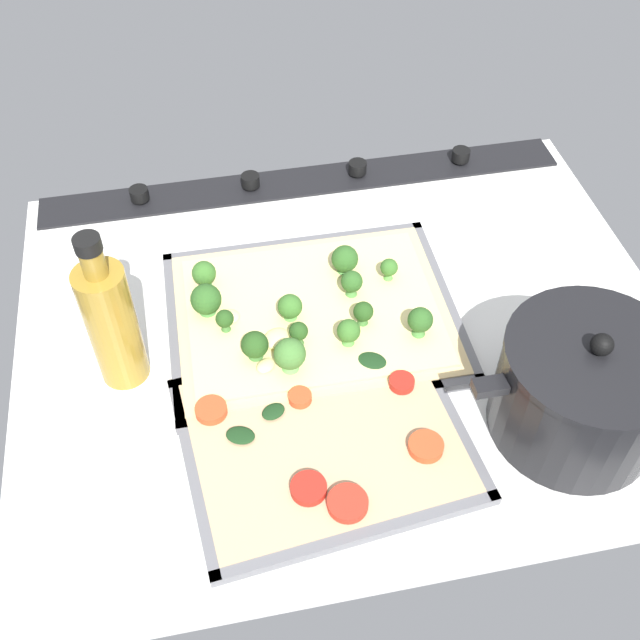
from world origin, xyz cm
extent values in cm
cube|color=silver|center=(0.00, 0.00, -1.50)|extent=(83.61, 67.51, 3.00)
cube|color=black|center=(0.00, -30.26, 0.40)|extent=(80.26, 7.00, 0.80)
cylinder|color=black|center=(-25.08, -30.26, 1.70)|extent=(2.80, 2.80, 1.80)
cylinder|color=black|center=(-8.36, -30.26, 1.70)|extent=(2.80, 2.80, 1.80)
cylinder|color=black|center=(8.36, -30.26, 1.70)|extent=(2.80, 2.80, 1.80)
cylinder|color=black|center=(25.08, -30.26, 1.70)|extent=(2.80, 2.80, 1.80)
cube|color=slate|center=(4.13, -1.98, 0.25)|extent=(37.13, 29.59, 0.50)
cube|color=slate|center=(4.01, -16.02, 0.65)|extent=(36.89, 1.51, 1.30)
cube|color=slate|center=(4.25, 12.05, 0.65)|extent=(36.89, 1.51, 1.30)
cube|color=slate|center=(-13.71, -1.83, 0.65)|extent=(1.45, 29.28, 1.30)
cube|color=slate|center=(21.97, -2.13, 0.65)|extent=(1.45, 29.28, 1.30)
cube|color=#D3B77F|center=(4.13, -1.98, 1.00)|extent=(34.71, 27.17, 1.00)
cube|color=#EFDB8C|center=(4.13, -1.98, 1.70)|extent=(31.93, 24.46, 0.40)
cone|color=#4D8B3F|center=(17.31, -4.27, 2.31)|extent=(2.17, 2.17, 0.82)
sphere|color=#2D5B23|center=(17.31, -4.27, 4.20)|extent=(3.94, 3.94, 3.94)
cone|color=#4D8B3F|center=(-1.35, -3.76, 2.52)|extent=(1.56, 1.56, 1.24)
sphere|color=#2D5B23|center=(-1.35, -3.76, 4.20)|extent=(2.83, 2.83, 2.83)
cone|color=#5B9F46|center=(-6.80, -5.63, 2.47)|extent=(1.28, 1.28, 1.15)
sphere|color=#386B28|center=(-6.80, -5.63, 3.92)|extent=(2.33, 2.33, 2.33)
cone|color=#4D8B3F|center=(-8.03, 4.54, 2.59)|extent=(1.73, 1.73, 1.38)
sphere|color=#2D5B23|center=(-8.03, 4.54, 4.46)|extent=(3.14, 3.14, 3.14)
cone|color=#427635|center=(6.82, 3.20, 2.58)|extent=(1.29, 1.29, 1.36)
sphere|color=#264C1C|center=(6.82, 3.20, 4.14)|extent=(2.34, 2.34, 2.34)
cone|color=#427635|center=(-1.65, 1.42, 2.45)|extent=(1.40, 1.40, 1.11)
sphere|color=#264C1C|center=(-1.65, 1.42, 3.96)|extent=(2.55, 2.55, 2.55)
cone|color=#427635|center=(15.37, -0.81, 2.46)|extent=(1.25, 1.25, 1.12)
sphere|color=#264C1C|center=(15.37, -0.81, 3.87)|extent=(2.27, 2.27, 2.27)
cone|color=#5B9F46|center=(0.86, 4.29, 2.46)|extent=(1.59, 1.59, 1.13)
sphere|color=#386B28|center=(0.86, 4.29, 4.11)|extent=(2.89, 2.89, 2.89)
cone|color=#427635|center=(12.30, 4.22, 2.35)|extent=(1.83, 1.83, 0.91)
sphere|color=#264C1C|center=(12.30, 4.22, 4.06)|extent=(3.33, 3.33, 3.33)
cone|color=#4D8B3F|center=(-1.41, -8.17, 2.32)|extent=(1.98, 1.98, 0.84)
sphere|color=#2D5B23|center=(-1.41, -8.17, 4.09)|extent=(3.59, 3.59, 3.59)
cone|color=#5B9F46|center=(7.13, -1.23, 2.33)|extent=(1.72, 1.72, 0.87)
sphere|color=#386B28|center=(7.13, -1.23, 3.94)|extent=(3.13, 3.13, 3.13)
cone|color=#68AD54|center=(8.51, 6.85, 2.53)|extent=(2.10, 2.10, 1.25)
sphere|color=#427533|center=(8.51, 6.85, 4.59)|extent=(3.83, 3.83, 3.83)
cone|color=#5B9F46|center=(17.12, -8.95, 2.48)|extent=(1.73, 1.73, 1.15)
sphere|color=#386B28|center=(17.12, -8.95, 4.24)|extent=(3.15, 3.15, 3.15)
ellipsoid|color=#EFDB8C|center=(9.49, 2.34, 2.43)|extent=(4.58, 4.58, 1.24)
ellipsoid|color=#EFDB8C|center=(14.68, -2.50, 2.28)|extent=(2.81, 2.79, 0.88)
ellipsoid|color=#EFDB8C|center=(11.38, 6.20, 2.28)|extent=(3.19, 3.10, 0.89)
cube|color=slate|center=(6.36, 16.67, 0.25)|extent=(33.69, 28.84, 0.50)
cube|color=slate|center=(7.60, 4.43, 0.65)|extent=(31.21, 4.35, 1.30)
cube|color=slate|center=(5.12, 28.91, 0.65)|extent=(31.21, 4.35, 1.30)
cube|color=slate|center=(-8.59, 15.15, 0.65)|extent=(3.80, 25.80, 1.30)
cube|color=slate|center=(21.31, 18.19, 0.65)|extent=(3.80, 25.80, 1.30)
cube|color=tan|center=(6.36, 16.67, 0.95)|extent=(31.06, 26.20, 0.90)
cylinder|color=#D14723|center=(-4.27, 20.55, 1.90)|extent=(3.95, 3.95, 1.00)
cylinder|color=#D14723|center=(18.44, 11.12, 1.90)|extent=(3.69, 3.69, 1.00)
cylinder|color=#B22319|center=(-3.99, 11.53, 1.90)|extent=(3.02, 3.02, 1.00)
cylinder|color=red|center=(5.68, 25.62, 1.90)|extent=(4.35, 4.35, 1.00)
cylinder|color=#D14723|center=(8.14, 11.33, 1.90)|extent=(2.73, 2.73, 1.00)
cylinder|color=#B22319|center=(9.35, 23.13, 1.90)|extent=(3.92, 3.92, 1.00)
ellipsoid|color=#193819|center=(11.48, 12.63, 1.80)|extent=(3.46, 3.13, 0.60)
ellipsoid|color=#193819|center=(15.58, 15.10, 1.80)|extent=(3.98, 3.48, 0.60)
ellipsoid|color=#193819|center=(-1.37, 7.62, 1.80)|extent=(4.62, 4.31, 0.60)
cylinder|color=black|center=(-21.92, 19.55, 6.03)|extent=(18.93, 18.93, 12.06)
cylinder|color=black|center=(-21.92, 19.55, 12.46)|extent=(19.31, 19.31, 0.80)
sphere|color=black|center=(-21.92, 19.55, 14.06)|extent=(2.40, 2.40, 2.40)
cube|color=black|center=(-10.65, 19.55, 9.89)|extent=(3.60, 2.00, 1.20)
cylinder|color=olive|center=(28.09, 1.98, 8.35)|extent=(5.80, 5.80, 16.70)
cylinder|color=olive|center=(28.09, 1.98, 18.45)|extent=(2.61, 2.61, 3.50)
cylinder|color=black|center=(28.09, 1.98, 21.00)|extent=(2.90, 2.90, 1.60)
camera|label=1|loc=(15.95, 62.75, 73.25)|focal=42.60mm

